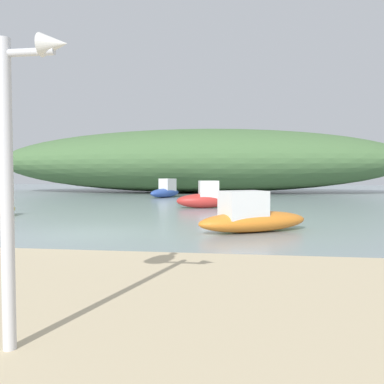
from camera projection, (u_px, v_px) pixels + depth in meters
The scene contains 5 objects.
ground_plane at pixel (87, 234), 12.22m from camera, with size 120.00×120.00×0.00m, color gray.
distant_hill at pixel (195, 161), 40.54m from camera, with size 41.69×13.81×6.36m, color #476B3D.
motorboat_off_point at pixel (251, 217), 12.59m from camera, with size 3.90×3.01×1.31m.
motorboat_east_reach at pixel (205, 198), 21.62m from camera, with size 3.09×1.73×1.49m.
motorboat_far_left at pixel (166, 191), 31.57m from camera, with size 2.43×3.65×1.49m.
Camera 1 is at (4.87, -11.59, 1.82)m, focal length 37.25 mm.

